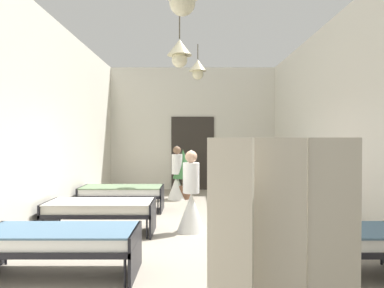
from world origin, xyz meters
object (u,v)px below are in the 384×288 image
bed_left_row_0 (59,240)px  bed_right_row_1 (285,208)px  privacy_screen (280,242)px  nurse_mid_aisle (190,202)px  bed_left_row_2 (121,192)px  bed_right_row_0 (326,240)px  bed_right_row_2 (263,192)px  nurse_near_aisle (176,180)px  potted_plant (182,169)px  bed_left_row_1 (100,209)px

bed_left_row_0 → bed_right_row_1: same height
bed_left_row_0 → privacy_screen: size_ratio=1.12×
bed_left_row_0 → nurse_mid_aisle: (1.61, 2.02, 0.09)m
bed_left_row_2 → nurse_mid_aisle: 2.41m
bed_right_row_0 → bed_right_row_2: same height
bed_left_row_0 → nurse_near_aisle: nurse_near_aisle is taller
potted_plant → bed_right_row_1: bearing=-61.2°
bed_right_row_1 → potted_plant: (-1.92, 3.50, 0.38)m
bed_left_row_2 → nurse_near_aisle: 1.96m
bed_right_row_0 → nurse_mid_aisle: 2.63m
bed_right_row_1 → bed_right_row_2: same height
bed_left_row_2 → nurse_mid_aisle: size_ratio=1.28×
bed_right_row_0 → nurse_mid_aisle: (-1.69, 2.02, 0.09)m
bed_right_row_1 → bed_left_row_2: 3.81m
nurse_mid_aisle → privacy_screen: privacy_screen is taller
bed_right_row_1 → nurse_near_aisle: bearing=121.3°
bed_left_row_0 → nurse_near_aisle: 5.47m
bed_right_row_1 → potted_plant: bearing=118.8°
bed_right_row_0 → nurse_mid_aisle: nurse_mid_aisle is taller
bed_left_row_0 → bed_right_row_1: size_ratio=1.00×
bed_right_row_0 → nurse_near_aisle: nurse_near_aisle is taller
bed_right_row_1 → potted_plant: 4.01m
bed_left_row_1 → privacy_screen: privacy_screen is taller
bed_left_row_0 → potted_plant: 5.59m
bed_right_row_0 → potted_plant: size_ratio=1.37×
bed_left_row_0 → bed_left_row_1: 1.90m
nurse_mid_aisle → potted_plant: size_ratio=1.07×
bed_left_row_0 → bed_left_row_2: same height
bed_left_row_0 → nurse_near_aisle: (1.21, 5.33, 0.09)m
bed_left_row_2 → privacy_screen: 5.78m
nurse_near_aisle → bed_left_row_1: bearing=-160.5°
bed_left_row_2 → nurse_near_aisle: (1.21, 1.53, 0.09)m
bed_left_row_2 → nurse_near_aisle: nurse_near_aisle is taller
bed_left_row_0 → potted_plant: (1.38, 5.40, 0.38)m
bed_left_row_2 → privacy_screen: size_ratio=1.12×
bed_right_row_2 → bed_left_row_2: bearing=180.0°
bed_right_row_2 → nurse_mid_aisle: nurse_mid_aisle is taller
bed_left_row_1 → nurse_near_aisle: 3.64m
nurse_near_aisle → bed_right_row_0: bearing=-119.6°
bed_right_row_0 → bed_right_row_1: size_ratio=1.00×
nurse_mid_aisle → potted_plant: (-0.24, 3.39, 0.29)m
nurse_near_aisle → nurse_mid_aisle: bearing=-134.1°
bed_left_row_2 → bed_left_row_0: bearing=-90.0°
bed_left_row_1 → bed_left_row_2: bearing=90.0°
bed_right_row_1 → nurse_mid_aisle: bearing=176.0°
bed_right_row_2 → potted_plant: bearing=140.2°
bed_left_row_0 → bed_left_row_2: size_ratio=1.00×
bed_left_row_2 → privacy_screen: privacy_screen is taller
bed_right_row_2 → bed_left_row_0: bearing=-131.0°
potted_plant → bed_left_row_1: bearing=-111.5°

